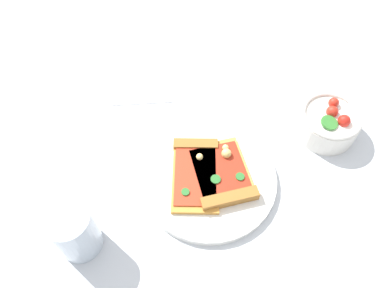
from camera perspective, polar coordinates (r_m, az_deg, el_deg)
ground_plane at (r=0.71m, az=1.99°, el=-3.04°), size 2.40×2.40×0.00m
plate at (r=0.69m, az=2.42°, el=-5.20°), size 0.25×0.25×0.01m
pizza_slice_near at (r=0.68m, az=0.52°, el=-3.91°), size 0.16×0.10×0.02m
pizza_slice_far at (r=0.68m, az=4.63°, el=-4.93°), size 0.14×0.11×0.02m
salad_bowl at (r=0.78m, az=19.89°, el=3.05°), size 0.12×0.12×0.07m
soda_glass at (r=0.63m, az=-17.26°, el=-12.54°), size 0.07×0.07×0.10m
paper_napkin at (r=0.85m, az=-7.57°, el=9.52°), size 0.14×0.14×0.00m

